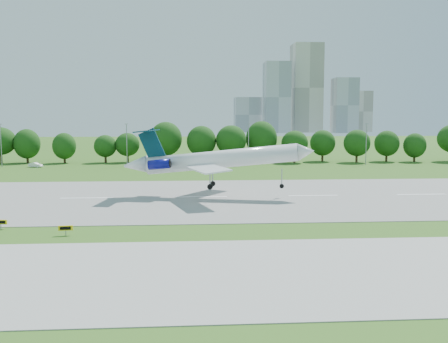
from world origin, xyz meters
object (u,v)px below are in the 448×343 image
airliner (212,159)px  service_vehicle_b (155,166)px  service_vehicle_a (36,165)px  taxi_sign_left (1,222)px

airliner → service_vehicle_b: size_ratio=8.59×
service_vehicle_a → service_vehicle_b: 34.37m
airliner → taxi_sign_left: size_ratio=20.48×
taxi_sign_left → service_vehicle_a: size_ratio=0.41×
service_vehicle_b → airliner: bearing=-161.0°
airliner → service_vehicle_a: 73.08m
taxi_sign_left → service_vehicle_a: service_vehicle_a is taller
service_vehicle_a → airliner: bearing=-118.1°
airliner → taxi_sign_left: (-27.82, -23.46, -5.84)m
service_vehicle_a → service_vehicle_b: size_ratio=1.03×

